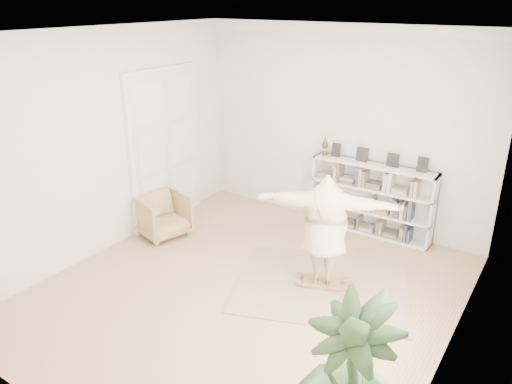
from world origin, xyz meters
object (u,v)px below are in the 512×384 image
bookshelf (371,200)px  armchair (163,215)px  person (325,227)px  houseplant (349,381)px  rocker_board (322,282)px

bookshelf → armchair: 3.72m
bookshelf → person: bearing=-87.0°
bookshelf → armchair: (-3.04, -2.12, -0.26)m
armchair → houseplant: bearing=-101.0°
bookshelf → houseplant: houseplant is taller
person → houseplant: size_ratio=1.24×
person → houseplant: (1.45, -2.47, -0.14)m
bookshelf → person: person is taller
rocker_board → person: (0.00, 0.00, 0.89)m
person → armchair: bearing=-19.9°
armchair → bookshelf: bearing=-38.0°
houseplant → person: bearing=120.4°
rocker_board → person: 0.89m
armchair → rocker_board: bearing=-72.8°
rocker_board → person: bearing=-20.0°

